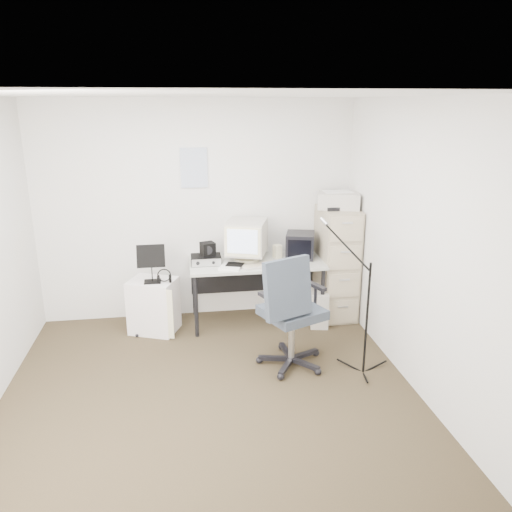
{
  "coord_description": "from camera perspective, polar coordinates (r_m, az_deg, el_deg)",
  "views": [
    {
      "loc": [
        -0.19,
        -3.84,
        2.45
      ],
      "look_at": [
        0.55,
        0.95,
        0.95
      ],
      "focal_mm": 35.0,
      "sensor_mm": 36.0,
      "label": 1
    }
  ],
  "objects": [
    {
      "name": "office_chair",
      "position": [
        4.74,
        4.16,
        -6.18
      ],
      "size": [
        0.87,
        0.87,
        1.15
      ],
      "primitive_type": "cube",
      "rotation": [
        0.0,
        0.0,
        0.41
      ],
      "color": "#333E4B",
      "rests_on": "floor"
    },
    {
      "name": "crt_tv",
      "position": [
        5.76,
        5.07,
        1.24
      ],
      "size": [
        0.4,
        0.41,
        0.29
      ],
      "primitive_type": "cube",
      "rotation": [
        0.0,
        0.0,
        -0.28
      ],
      "color": "black",
      "rests_on": "desk"
    },
    {
      "name": "desk",
      "position": [
        5.75,
        0.03,
        -4.09
      ],
      "size": [
        1.5,
        0.7,
        0.73
      ],
      "primitive_type": "cube",
      "color": "#BABABA",
      "rests_on": "floor"
    },
    {
      "name": "filing_cabinet",
      "position": [
        5.89,
        9.15,
        -0.83
      ],
      "size": [
        0.4,
        0.6,
        1.3
      ],
      "primitive_type": "cube",
      "color": "#ADA58F",
      "rests_on": "floor"
    },
    {
      "name": "desk_speaker",
      "position": [
        5.74,
        2.46,
        0.54
      ],
      "size": [
        0.11,
        0.11,
        0.15
      ],
      "primitive_type": "cube",
      "rotation": [
        0.0,
        0.0,
        0.39
      ],
      "color": "beige",
      "rests_on": "desk"
    },
    {
      "name": "music_stand",
      "position": [
        5.4,
        -11.87,
        -0.81
      ],
      "size": [
        0.32,
        0.21,
        0.43
      ],
      "primitive_type": "cube",
      "rotation": [
        0.0,
        0.0,
        -0.18
      ],
      "color": "black",
      "rests_on": "side_cart"
    },
    {
      "name": "radio_receiver",
      "position": [
        5.56,
        -5.74,
        -0.41
      ],
      "size": [
        0.33,
        0.24,
        0.09
      ],
      "primitive_type": "cube",
      "rotation": [
        0.0,
        0.0,
        -0.01
      ],
      "color": "black",
      "rests_on": "desk"
    },
    {
      "name": "floor",
      "position": [
        4.56,
        -5.19,
        -15.44
      ],
      "size": [
        3.6,
        3.6,
        0.01
      ],
      "primitive_type": "cube",
      "color": "#322A1E",
      "rests_on": "ground"
    },
    {
      "name": "wall_front",
      "position": [
        2.37,
        -3.04,
        -13.14
      ],
      "size": [
        3.6,
        0.02,
        2.5
      ],
      "primitive_type": "cube",
      "color": "silver",
      "rests_on": "ground"
    },
    {
      "name": "papers",
      "position": [
        5.44,
        -2.84,
        -1.14
      ],
      "size": [
        0.31,
        0.36,
        0.02
      ],
      "primitive_type": "cube",
      "rotation": [
        0.0,
        0.0,
        -0.33
      ],
      "color": "white",
      "rests_on": "desk"
    },
    {
      "name": "headphones",
      "position": [
        5.42,
        -10.44,
        -2.49
      ],
      "size": [
        0.21,
        0.21,
        0.03
      ],
      "primitive_type": "torus",
      "rotation": [
        0.0,
        0.0,
        0.4
      ],
      "color": "black",
      "rests_on": "side_cart"
    },
    {
      "name": "mic_stand",
      "position": [
        4.66,
        12.69,
        -5.16
      ],
      "size": [
        0.03,
        0.03,
        1.42
      ],
      "primitive_type": "cylinder",
      "rotation": [
        0.0,
        0.0,
        2.1
      ],
      "color": "black",
      "rests_on": "floor"
    },
    {
      "name": "pc_tower",
      "position": [
        5.82,
        7.16,
        -5.66
      ],
      "size": [
        0.27,
        0.47,
        0.41
      ],
      "primitive_type": "cube",
      "rotation": [
        0.0,
        0.0,
        -0.19
      ],
      "color": "beige",
      "rests_on": "floor"
    },
    {
      "name": "keyboard",
      "position": [
        5.45,
        0.42,
        -1.08
      ],
      "size": [
        0.43,
        0.29,
        0.02
      ],
      "primitive_type": "cube",
      "rotation": [
        0.0,
        0.0,
        0.4
      ],
      "color": "beige",
      "rests_on": "desk"
    },
    {
      "name": "mouse",
      "position": [
        5.52,
        3.63,
        -0.85
      ],
      "size": [
        0.08,
        0.11,
        0.03
      ],
      "primitive_type": "cube",
      "rotation": [
        0.0,
        0.0,
        -0.3
      ],
      "color": "black",
      "rests_on": "desk"
    },
    {
      "name": "ceiling",
      "position": [
        3.85,
        -6.24,
        17.85
      ],
      "size": [
        3.6,
        3.6,
        0.01
      ],
      "primitive_type": "cube",
      "color": "white",
      "rests_on": "ground"
    },
    {
      "name": "wall_calendar",
      "position": [
        5.68,
        -7.11,
        9.97
      ],
      "size": [
        0.3,
        0.02,
        0.44
      ],
      "primitive_type": "cube",
      "color": "white",
      "rests_on": "wall_back"
    },
    {
      "name": "side_cart",
      "position": [
        5.65,
        -11.6,
        -5.57
      ],
      "size": [
        0.59,
        0.54,
        0.6
      ],
      "primitive_type": "cube",
      "rotation": [
        0.0,
        0.0,
        -0.39
      ],
      "color": "white",
      "rests_on": "floor"
    },
    {
      "name": "printer",
      "position": [
        5.73,
        9.44,
        6.28
      ],
      "size": [
        0.53,
        0.44,
        0.18
      ],
      "primitive_type": "cube",
      "rotation": [
        0.0,
        0.0,
        -0.31
      ],
      "color": "beige",
      "rests_on": "filing_cabinet"
    },
    {
      "name": "radio_speaker",
      "position": [
        5.54,
        -5.54,
        0.83
      ],
      "size": [
        0.18,
        0.17,
        0.14
      ],
      "primitive_type": "cube",
      "rotation": [
        0.0,
        0.0,
        0.31
      ],
      "color": "black",
      "rests_on": "radio_receiver"
    },
    {
      "name": "crt_monitor",
      "position": [
        5.6,
        -1.09,
        1.75
      ],
      "size": [
        0.54,
        0.55,
        0.46
      ],
      "primitive_type": "cube",
      "rotation": [
        0.0,
        0.0,
        -0.33
      ],
      "color": "beige",
      "rests_on": "desk"
    },
    {
      "name": "wall_right",
      "position": [
        4.49,
        17.91,
        0.84
      ],
      "size": [
        0.02,
        3.6,
        2.5
      ],
      "primitive_type": "cube",
      "color": "silver",
      "rests_on": "ground"
    },
    {
      "name": "wall_back",
      "position": [
        5.77,
        -6.73,
        5.07
      ],
      "size": [
        3.6,
        0.02,
        2.5
      ],
      "primitive_type": "cube",
      "color": "silver",
      "rests_on": "ground"
    }
  ]
}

